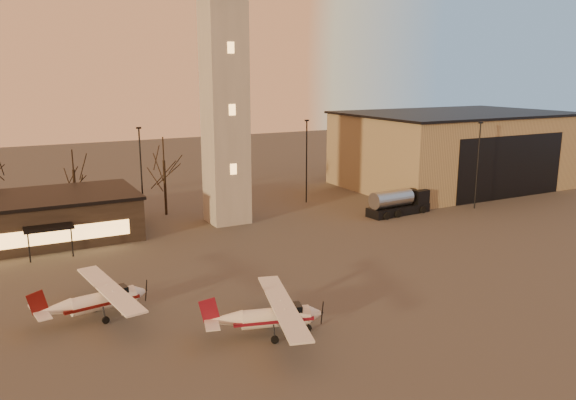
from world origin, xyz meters
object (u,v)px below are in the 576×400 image
Objects in this scene: cessna_front at (277,320)px; cessna_rear at (105,303)px; fuel_truck at (398,204)px; control_tower at (224,65)px; hangar at (455,149)px.

cessna_front is 11.60m from cessna_rear.
cessna_rear is 1.26× the size of fuel_truck.
control_tower is 1.07× the size of hangar.
cessna_rear is at bearing 154.39° from cessna_front.
fuel_truck is at bearing 12.40° from cessna_rear.
cessna_front is at bearing -48.90° from cessna_rear.
control_tower is at bearing 157.32° from fuel_truck.
hangar is 53.01m from cessna_front.
control_tower is at bearing 41.48° from cessna_rear.
fuel_truck reaches higher than cessna_front.
hangar is 56.96m from cessna_rear.
cessna_front reaches higher than cessna_rear.
cessna_rear is at bearing -156.34° from hangar.
fuel_truck is (-17.75, -9.98, -4.02)m from hangar.
hangar reaches higher than cessna_rear.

